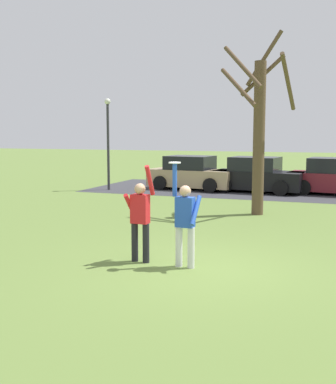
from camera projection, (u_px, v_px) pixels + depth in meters
ground_plane at (198, 268)px, 9.59m from camera, size 120.00×120.00×0.00m
person_catcher at (185, 219)px, 9.52m from camera, size 0.55×0.49×2.08m
person_defender at (140, 216)px, 9.92m from camera, size 0.56×0.49×2.04m
frisbee_disc at (175, 163)px, 9.48m from camera, size 0.24×0.24×0.02m
parked_car_tan at (192, 174)px, 22.92m from camera, size 4.29×2.42×1.59m
parked_car_black at (257, 176)px, 21.89m from camera, size 4.29×2.42×1.59m
parking_strip at (261, 191)px, 22.27m from camera, size 15.93×6.40×0.01m
bare_tree_tall at (259, 126)px, 15.54m from camera, size 2.34×2.13×5.99m
lamppost_by_lot at (108, 135)px, 22.43m from camera, size 0.28×0.28×4.26m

